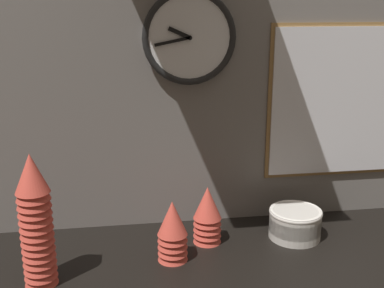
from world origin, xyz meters
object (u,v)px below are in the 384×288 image
(cup_stack_left, at_px, (36,221))
(bowl_stack_right, at_px, (295,222))
(cup_stack_center_right, at_px, (207,215))
(cup_stack_center, at_px, (172,231))
(menu_board, at_px, (336,102))
(wall_clock, at_px, (189,38))

(cup_stack_left, xyz_separation_m, bowl_stack_right, (0.74, 0.15, -0.13))
(cup_stack_center_right, bearing_deg, cup_stack_left, -161.16)
(cup_stack_center_right, distance_m, cup_stack_center, 0.15)
(menu_board, bearing_deg, wall_clock, -178.94)
(wall_clock, bearing_deg, menu_board, 1.06)
(bowl_stack_right, bearing_deg, cup_stack_center_right, 177.85)
(cup_stack_center_right, xyz_separation_m, menu_board, (0.45, 0.15, 0.30))
(wall_clock, bearing_deg, cup_stack_center_right, -75.98)
(cup_stack_center, bearing_deg, menu_board, 22.70)
(menu_board, bearing_deg, cup_stack_center, -157.30)
(cup_stack_center_right, height_order, cup_stack_center, same)
(cup_stack_left, distance_m, bowl_stack_right, 0.76)
(cup_stack_center_right, height_order, bowl_stack_right, cup_stack_center_right)
(cup_stack_left, xyz_separation_m, cup_stack_center, (0.35, 0.07, -0.09))
(cup_stack_left, relative_size, wall_clock, 1.26)
(cup_stack_left, height_order, wall_clock, wall_clock)
(bowl_stack_right, relative_size, wall_clock, 0.58)
(bowl_stack_right, distance_m, wall_clock, 0.65)
(cup_stack_left, xyz_separation_m, cup_stack_center_right, (0.46, 0.16, -0.09))
(cup_stack_left, height_order, menu_board, menu_board)
(cup_stack_left, bearing_deg, cup_stack_center_right, 18.84)
(cup_stack_center, xyz_separation_m, bowl_stack_right, (0.39, 0.08, -0.04))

